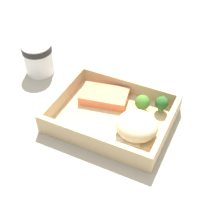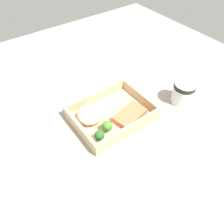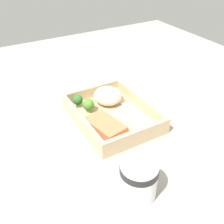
# 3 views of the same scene
# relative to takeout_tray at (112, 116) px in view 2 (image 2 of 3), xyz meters

# --- Properties ---
(ground_plane) EXTENTS (1.60, 1.60, 0.02)m
(ground_plane) POSITION_rel_takeout_tray_xyz_m (0.00, 0.00, -0.02)
(ground_plane) COLOR gray
(takeout_tray) EXTENTS (0.28, 0.22, 0.01)m
(takeout_tray) POSITION_rel_takeout_tray_xyz_m (0.00, 0.00, 0.00)
(takeout_tray) COLOR tan
(takeout_tray) RESTS_ON ground_plane
(tray_rim) EXTENTS (0.28, 0.22, 0.04)m
(tray_rim) POSITION_rel_takeout_tray_xyz_m (0.00, 0.00, 0.02)
(tray_rim) COLOR tan
(tray_rim) RESTS_ON takeout_tray
(salmon_fillet) EXTENTS (0.13, 0.09, 0.02)m
(salmon_fillet) POSITION_rel_takeout_tray_xyz_m (-0.04, 0.05, 0.02)
(salmon_fillet) COLOR #E87048
(salmon_fillet) RESTS_ON takeout_tray
(mashed_potatoes) EXTENTS (0.09, 0.09, 0.05)m
(mashed_potatoes) POSITION_rel_takeout_tray_xyz_m (0.07, -0.03, 0.03)
(mashed_potatoes) COLOR beige
(mashed_potatoes) RESTS_ON takeout_tray
(broccoli_floret_1) EXTENTS (0.04, 0.04, 0.04)m
(broccoli_floret_1) POSITION_rel_takeout_tray_xyz_m (0.06, 0.05, 0.03)
(broccoli_floret_1) COLOR #749E56
(broccoli_floret_1) RESTS_ON takeout_tray
(broccoli_floret_2) EXTENTS (0.03, 0.03, 0.04)m
(broccoli_floret_2) POSITION_rel_takeout_tray_xyz_m (0.10, 0.07, 0.03)
(broccoli_floret_2) COLOR #7B9A55
(broccoli_floret_2) RESTS_ON takeout_tray
(fork) EXTENTS (0.16, 0.05, 0.00)m
(fork) POSITION_rel_takeout_tray_xyz_m (0.03, -0.06, 0.01)
(fork) COLOR silver
(fork) RESTS_ON takeout_tray
(paper_cup) EXTENTS (0.08, 0.08, 0.09)m
(paper_cup) POSITION_rel_takeout_tray_xyz_m (-0.27, 0.09, 0.04)
(paper_cup) COLOR white
(paper_cup) RESTS_ON ground_plane
(receipt_slip) EXTENTS (0.12, 0.15, 0.00)m
(receipt_slip) POSITION_rel_takeout_tray_xyz_m (0.25, -0.03, -0.00)
(receipt_slip) COLOR white
(receipt_slip) RESTS_ON ground_plane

